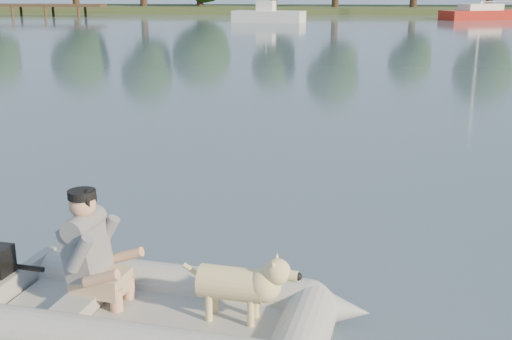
# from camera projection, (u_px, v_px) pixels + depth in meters

# --- Properties ---
(water) EXTENTS (160.00, 160.00, 0.00)m
(water) POSITION_uv_depth(u_px,v_px,m) (183.00, 311.00, 5.92)
(water) COLOR slate
(water) RESTS_ON ground
(shore_bank) EXTENTS (160.00, 12.00, 0.70)m
(shore_bank) POSITION_uv_depth(u_px,v_px,m) (298.00, 10.00, 65.16)
(shore_bank) COLOR #47512D
(shore_bank) RESTS_ON water
(dock) EXTENTS (18.00, 2.00, 1.04)m
(dock) POSITION_uv_depth(u_px,v_px,m) (6.00, 10.00, 57.49)
(dock) COLOR #4C331E
(dock) RESTS_ON water
(dinghy) EXTENTS (4.99, 3.90, 1.33)m
(dinghy) POSITION_uv_depth(u_px,v_px,m) (159.00, 276.00, 5.35)
(dinghy) COLOR gray
(dinghy) RESTS_ON water
(man) EXTENTS (0.79, 0.71, 1.03)m
(man) POSITION_uv_depth(u_px,v_px,m) (88.00, 245.00, 5.51)
(man) COLOR slate
(man) RESTS_ON dinghy
(dog) EXTENTS (0.94, 0.47, 0.60)m
(dog) POSITION_uv_depth(u_px,v_px,m) (232.00, 289.00, 5.27)
(dog) COLOR tan
(dog) RESTS_ON dinghy
(motorboat) EXTENTS (5.90, 3.42, 2.35)m
(motorboat) POSITION_uv_depth(u_px,v_px,m) (269.00, 8.00, 48.43)
(motorboat) COLOR white
(motorboat) RESTS_ON water
(sailboat) EXTENTS (7.73, 5.03, 10.26)m
(sailboat) POSITION_uv_depth(u_px,v_px,m) (484.00, 14.00, 52.51)
(sailboat) COLOR #A21C12
(sailboat) RESTS_ON water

